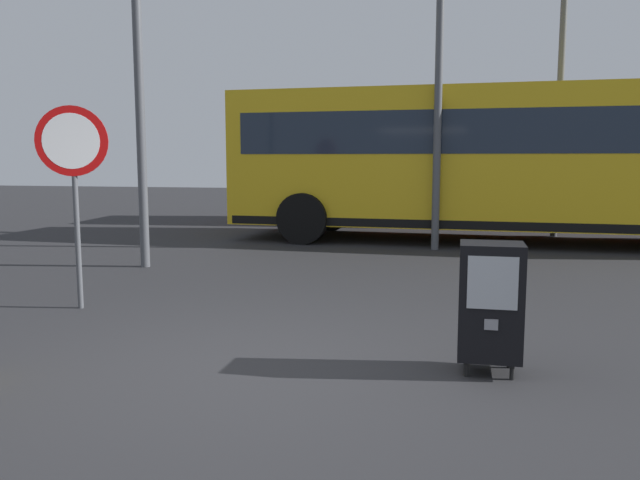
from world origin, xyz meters
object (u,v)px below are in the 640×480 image
(street_light_near_left, at_px, (562,43))
(street_light_near_right, at_px, (441,0))
(newspaper_box_primary, at_px, (490,301))
(bus_far, at_px, (487,157))
(bus_near, at_px, (498,156))
(stop_sign, at_px, (73,164))

(street_light_near_left, xyz_separation_m, street_light_near_right, (-2.42, -2.56, 0.37))
(newspaper_box_primary, bearing_deg, bus_far, 88.00)
(newspaper_box_primary, height_order, street_light_near_left, street_light_near_left)
(newspaper_box_primary, distance_m, street_light_near_right, 7.82)
(bus_near, xyz_separation_m, bus_far, (-0.06, 3.83, 0.00))
(bus_far, distance_m, street_light_near_right, 5.95)
(bus_far, distance_m, street_light_near_left, 3.76)
(bus_near, distance_m, bus_far, 3.83)
(street_light_near_left, relative_size, street_light_near_right, 0.91)
(bus_far, xyz_separation_m, street_light_near_left, (1.34, -2.62, 2.35))
(bus_near, height_order, street_light_near_right, street_light_near_right)
(bus_far, relative_size, street_light_near_left, 1.53)
(newspaper_box_primary, relative_size, bus_near, 0.10)
(street_light_near_right, bearing_deg, stop_sign, -123.70)
(bus_near, bearing_deg, bus_far, 92.77)
(stop_sign, relative_size, street_light_near_left, 0.32)
(stop_sign, relative_size, bus_near, 0.21)
(bus_near, relative_size, bus_far, 0.99)
(bus_near, bearing_deg, stop_sign, -123.21)
(street_light_near_right, bearing_deg, street_light_near_left, 46.59)
(bus_far, height_order, street_light_near_right, street_light_near_right)
(newspaper_box_primary, distance_m, street_light_near_left, 10.12)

